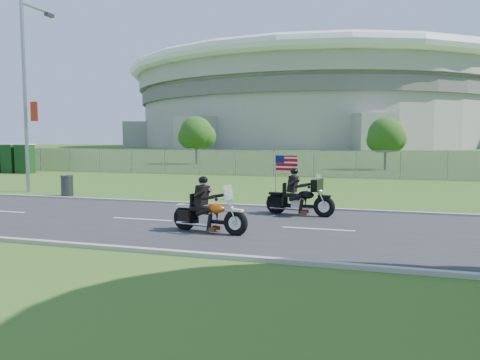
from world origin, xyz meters
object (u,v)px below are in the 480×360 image
(porta_toilet_b, at_px, (11,159))
(trash_can, at_px, (67,186))
(porta_toilet_a, at_px, (25,159))
(motorcycle_follow, at_px, (299,200))
(streetlight, at_px, (28,84))
(motorcycle_lead, at_px, (208,215))

(porta_toilet_b, relative_size, trash_can, 2.32)
(porta_toilet_a, height_order, motorcycle_follow, porta_toilet_a)
(trash_can, bearing_deg, porta_toilet_a, 137.70)
(streetlight, height_order, porta_toilet_a, streetlight)
(porta_toilet_a, distance_m, motorcycle_lead, 29.43)
(streetlight, relative_size, porta_toilet_a, 4.35)
(streetlight, xyz_separation_m, porta_toilet_a, (-10.02, 10.78, -4.49))
(motorcycle_follow, relative_size, trash_can, 2.61)
(motorcycle_follow, bearing_deg, porta_toilet_a, 157.73)
(porta_toilet_a, distance_m, porta_toilet_b, 1.40)
(porta_toilet_b, height_order, motorcycle_lead, porta_toilet_b)
(porta_toilet_a, xyz_separation_m, trash_can, (13.15, -11.96, -0.65))
(porta_toilet_a, relative_size, motorcycle_lead, 0.91)
(streetlight, distance_m, motorcycle_follow, 16.24)
(streetlight, xyz_separation_m, trash_can, (3.13, -1.18, -5.14))
(porta_toilet_b, relative_size, motorcycle_lead, 0.91)
(streetlight, bearing_deg, porta_toilet_a, 132.91)
(motorcycle_follow, bearing_deg, trash_can, 175.69)
(motorcycle_follow, height_order, trash_can, motorcycle_follow)
(motorcycle_lead, bearing_deg, motorcycle_follow, 73.03)
(porta_toilet_a, relative_size, trash_can, 2.32)
(porta_toilet_b, xyz_separation_m, trash_can, (14.55, -11.96, -0.65))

